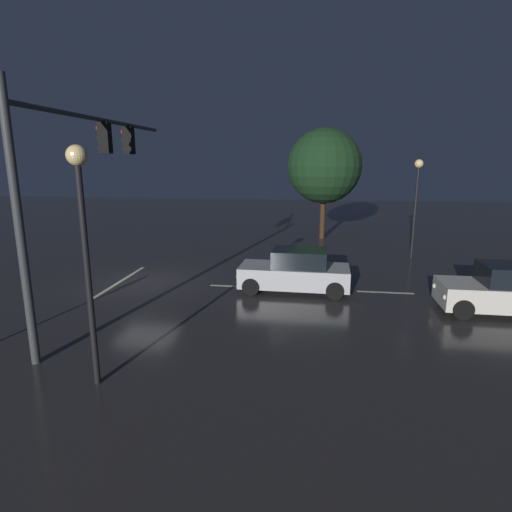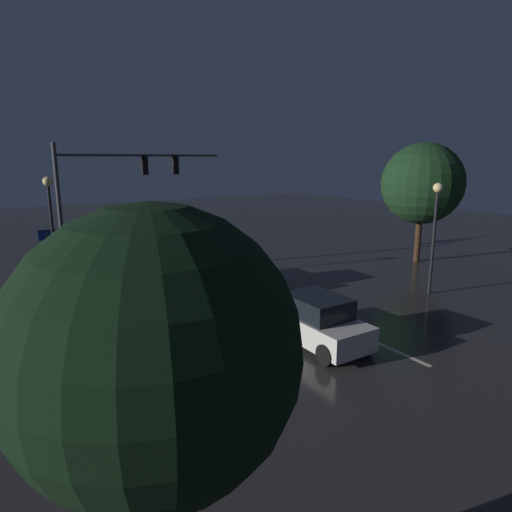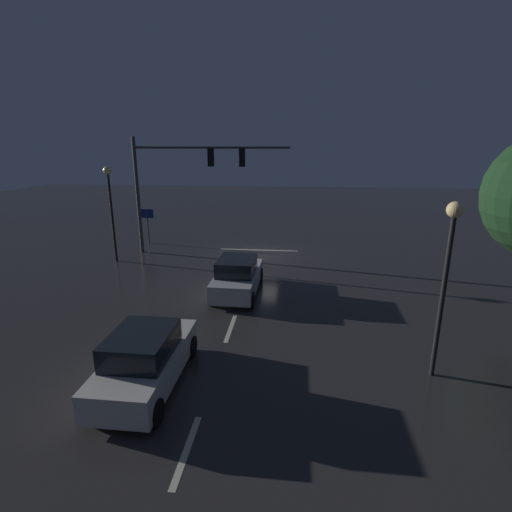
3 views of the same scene
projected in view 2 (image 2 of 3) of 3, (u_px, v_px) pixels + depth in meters
ground_plane at (191, 261)px, 27.51m from camera, size 80.00×80.00×0.00m
traffic_signal_assembly at (116, 182)px, 24.04m from camera, size 9.32×0.47×7.03m
lane_dash_far at (223, 275)px, 24.25m from camera, size 0.16×2.20×0.01m
lane_dash_mid at (290, 304)px, 19.35m from camera, size 0.16×2.20×0.01m
lane_dash_near at (402, 354)px, 14.46m from camera, size 0.16×2.20×0.01m
stop_bar at (184, 258)px, 28.41m from camera, size 5.00×0.16×0.01m
car_approaching at (242, 271)px, 21.95m from camera, size 2.01×4.41×1.70m
car_distant at (314, 320)px, 15.21m from camera, size 1.94×4.39×1.70m
street_lamp_left_kerb at (435, 218)px, 20.11m from camera, size 0.44×0.44×5.17m
street_lamp_right_kerb at (51, 213)px, 20.60m from camera, size 0.44×0.44×5.42m
route_sign at (47, 241)px, 24.74m from camera, size 0.90×0.09×2.41m
tree_left_near at (422, 184)px, 26.47m from camera, size 4.82×4.82×7.17m
tree_right_near at (155, 352)px, 5.08m from camera, size 3.43×3.43×5.79m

